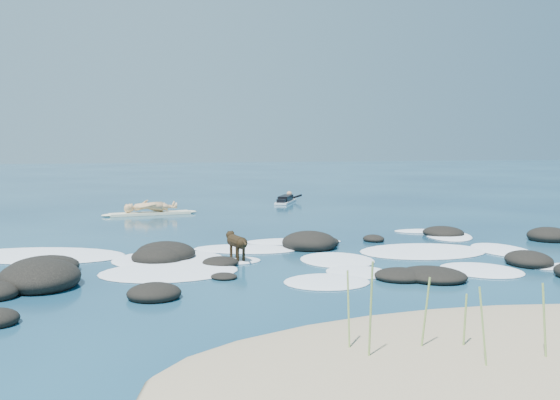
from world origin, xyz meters
name	(u,v)px	position (x,y,z in m)	size (l,w,h in m)	color
ground	(304,251)	(0.00, 0.00, 0.00)	(160.00, 160.00, 0.00)	#0A2642
sand_dune	(519,361)	(0.00, -8.20, 0.00)	(9.00, 4.40, 0.60)	#9E8966
dune_grass	(495,310)	(-0.30, -8.12, 0.63)	(4.05, 1.84, 1.21)	#8CB155
reef_rocks	(279,259)	(-1.07, -1.53, 0.12)	(14.85, 7.38, 0.63)	black
breaking_foam	(295,256)	(-0.45, -0.71, 0.01)	(15.33, 7.35, 0.12)	white
standing_surfer_rig	(150,194)	(-3.00, 9.09, 0.80)	(3.56, 1.00, 2.02)	#FFF8CB
paddling_surfer_rig	(286,199)	(3.26, 12.41, 0.16)	(1.76, 2.51, 0.46)	white
dog	(236,242)	(-1.90, -0.98, 0.45)	(0.40, 1.06, 0.68)	black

